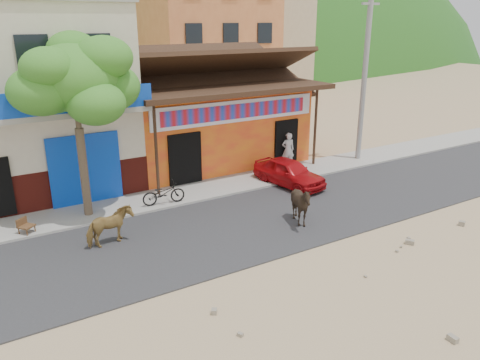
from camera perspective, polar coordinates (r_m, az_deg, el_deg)
The scene contains 15 objects.
ground at distance 13.90m, azimuth 7.30°, elevation -8.78°, with size 120.00×120.00×0.00m, color #9E825B.
road at distance 15.71m, azimuth 1.65°, elevation -5.13°, with size 60.00×5.00×0.04m, color #28282B.
sidewalk at distance 18.51m, azimuth -4.22°, elevation -1.21°, with size 60.00×2.00×0.12m, color gray.
dance_club at distance 22.34m, azimuth -4.45°, elevation 6.96°, with size 8.00×6.00×3.60m, color orange.
cafe_building at distance 19.88m, azimuth -24.47°, elevation 8.82°, with size 7.00×6.00×7.00m, color beige.
apartment_front at distance 37.50m, azimuth -4.81°, elevation 18.28°, with size 9.00×9.00×12.00m, color #CC723F.
apartment_rear at distance 47.22m, azimuth 2.04°, elevation 17.26°, with size 8.00×8.00×10.00m, color tan.
tree at distance 16.00m, azimuth -19.04°, elevation 5.98°, with size 3.00×3.00×6.00m, color #2D721E, non-canonical shape.
utility_pole at distance 22.42m, azimuth 14.97°, elevation 12.44°, with size 0.24×0.24×8.00m, color gray.
cow_tan at distance 14.45m, azimuth -15.59°, elevation -5.50°, with size 0.63×1.38×1.16m, color olive.
cow_dark at distance 15.38m, azimuth 7.45°, elevation -2.97°, with size 1.11×1.25×1.38m, color black.
red_car at distance 18.98m, azimuth 6.00°, elevation 0.94°, with size 1.30×3.23×1.10m, color #AF0C11.
scooter at distance 17.02m, azimuth -9.30°, elevation -1.60°, with size 0.54×1.55×0.81m, color black.
pedestrian at distance 21.07m, azimuth 5.87°, elevation 3.67°, with size 0.57×0.38×1.57m, color beige.
cafe_chair_right at distance 15.99m, azimuth -24.71°, elevation -4.43°, with size 0.41×0.41×0.88m, color #4E281A, non-canonical shape.
Camera 1 is at (-7.81, -9.52, 6.45)m, focal length 35.00 mm.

